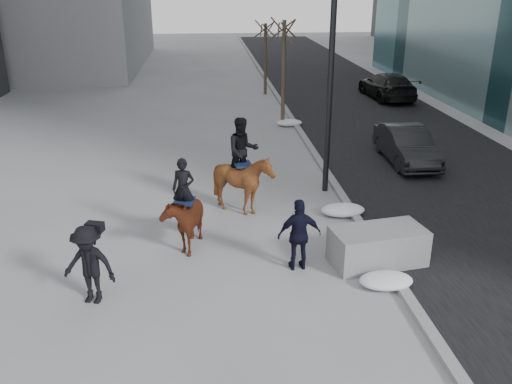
{
  "coord_description": "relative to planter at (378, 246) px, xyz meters",
  "views": [
    {
      "loc": [
        -1.17,
        -11.18,
        6.41
      ],
      "look_at": [
        0.0,
        1.2,
        1.5
      ],
      "focal_mm": 38.0,
      "sensor_mm": 36.0,
      "label": 1
    }
  ],
  "objects": [
    {
      "name": "car_near",
      "position": [
        3.37,
        7.42,
        0.22
      ],
      "size": [
        1.47,
        4.07,
        1.33
      ],
      "primitive_type": "imported",
      "rotation": [
        0.0,
        0.0,
        -0.01
      ],
      "color": "black",
      "rests_on": "ground"
    },
    {
      "name": "planter",
      "position": [
        0.0,
        0.0,
        0.0
      ],
      "size": [
        2.37,
        1.47,
        0.88
      ],
      "primitive_type": "cube",
      "rotation": [
        0.0,
        0.0,
        0.17
      ],
      "color": "gray",
      "rests_on": "ground"
    },
    {
      "name": "tree_far",
      "position": [
        -0.42,
        20.75,
        1.8
      ],
      "size": [
        1.2,
        1.2,
        4.49
      ],
      "primitive_type": null,
      "color": "#372720",
      "rests_on": "ground"
    },
    {
      "name": "camera_crew",
      "position": [
        -6.51,
        -1.08,
        0.44
      ],
      "size": [
        1.27,
        0.94,
        1.75
      ],
      "color": "black",
      "rests_on": "ground"
    },
    {
      "name": "feeder",
      "position": [
        -1.93,
        -0.09,
        0.44
      ],
      "size": [
        1.06,
        0.89,
        1.75
      ],
      "color": "black",
      "rests_on": "ground"
    },
    {
      "name": "road",
      "position": [
        4.18,
        9.93,
        -0.44
      ],
      "size": [
        8.0,
        90.0,
        0.01
      ],
      "primitive_type": "cube",
      "color": "black",
      "rests_on": "ground"
    },
    {
      "name": "curb",
      "position": [
        0.18,
        9.93,
        -0.38
      ],
      "size": [
        0.25,
        90.0,
        0.12
      ],
      "primitive_type": "cube",
      "color": "gray",
      "rests_on": "ground"
    },
    {
      "name": "tree_near",
      "position": [
        -0.42,
        13.31,
        2.19
      ],
      "size": [
        1.2,
        1.2,
        5.26
      ],
      "primitive_type": null,
      "color": "#3D3224",
      "rests_on": "ground"
    },
    {
      "name": "mounted_left",
      "position": [
        -4.62,
        1.36,
        0.41
      ],
      "size": [
        1.16,
        1.9,
        2.29
      ],
      "color": "#4B1D0F",
      "rests_on": "ground"
    },
    {
      "name": "lamppost",
      "position": [
        -0.22,
        4.92,
        4.55
      ],
      "size": [
        0.25,
        1.16,
        9.09
      ],
      "color": "black",
      "rests_on": "ground"
    },
    {
      "name": "snow_piles",
      "position": [
        -0.12,
        4.79,
        -0.29
      ],
      "size": [
        1.27,
        15.03,
        0.32
      ],
      "color": "silver",
      "rests_on": "ground"
    },
    {
      "name": "ground",
      "position": [
        -2.82,
        -0.07,
        -0.44
      ],
      "size": [
        120.0,
        120.0,
        0.0
      ],
      "primitive_type": "plane",
      "color": "gray",
      "rests_on": "ground"
    },
    {
      "name": "car_far",
      "position": [
        6.37,
        18.84,
        0.29
      ],
      "size": [
        2.32,
        5.15,
        1.47
      ],
      "primitive_type": "imported",
      "rotation": [
        0.0,
        0.0,
        3.2
      ],
      "color": "black",
      "rests_on": "ground"
    },
    {
      "name": "mounted_right",
      "position": [
        -2.98,
        3.36,
        0.68
      ],
      "size": [
        1.74,
        1.89,
        2.81
      ],
      "color": "#4D1B0F",
      "rests_on": "ground"
    }
  ]
}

